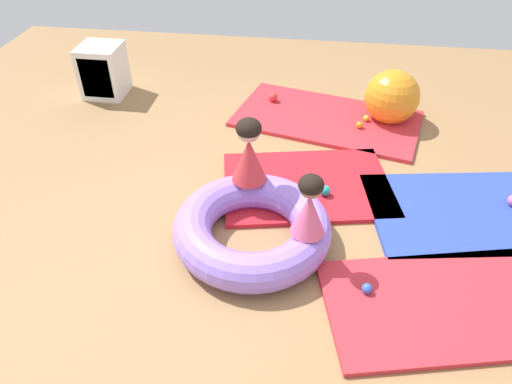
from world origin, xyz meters
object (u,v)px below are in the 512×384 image
at_px(child_in_red, 249,151).
at_px(play_ball_orange, 360,125).
at_px(play_ball_yellow, 366,118).
at_px(play_ball_teal, 325,191).
at_px(storage_cube, 103,71).
at_px(inflatable_cushion, 252,228).
at_px(child_in_pink, 309,206).
at_px(play_ball_red, 273,97).
at_px(play_ball_blue, 367,288).
at_px(exercise_ball_large, 392,97).

bearing_deg(child_in_red, play_ball_orange, -60.37).
height_order(child_in_red, play_ball_orange, child_in_red).
height_order(play_ball_yellow, play_ball_teal, play_ball_teal).
bearing_deg(storage_cube, inflatable_cushion, -47.20).
height_order(inflatable_cushion, child_in_pink, child_in_pink).
bearing_deg(play_ball_red, play_ball_orange, -25.94).
bearing_deg(play_ball_blue, play_ball_red, 109.31).
distance_m(child_in_red, exercise_ball_large, 2.00).
xyz_separation_m(play_ball_yellow, storage_cube, (-2.89, 0.28, 0.21)).
bearing_deg(play_ball_teal, play_ball_red, 110.87).
height_order(child_in_red, play_ball_yellow, child_in_red).
xyz_separation_m(child_in_pink, play_ball_teal, (0.12, 0.72, -0.42)).
bearing_deg(play_ball_red, child_in_pink, -78.20).
distance_m(play_ball_orange, exercise_ball_large, 0.44).
bearing_deg(play_ball_orange, inflatable_cushion, -115.96).
bearing_deg(child_in_pink, child_in_red, 43.01).
relative_size(exercise_ball_large, storage_cube, 0.98).
bearing_deg(child_in_pink, play_ball_red, 13.18).
xyz_separation_m(play_ball_orange, storage_cube, (-2.82, 0.43, 0.21)).
relative_size(play_ball_teal, exercise_ball_large, 0.16).
height_order(inflatable_cushion, play_ball_orange, inflatable_cushion).
height_order(play_ball_blue, exercise_ball_large, exercise_ball_large).
relative_size(child_in_red, play_ball_teal, 5.95).
xyz_separation_m(play_ball_yellow, exercise_ball_large, (0.23, 0.11, 0.20)).
height_order(inflatable_cushion, storage_cube, storage_cube).
relative_size(child_in_pink, storage_cube, 0.83).
bearing_deg(play_ball_red, play_ball_yellow, -16.68).
distance_m(child_in_red, play_ball_teal, 0.77).
height_order(child_in_pink, play_ball_teal, child_in_pink).
bearing_deg(inflatable_cushion, storage_cube, 132.80).
bearing_deg(play_ball_teal, play_ball_orange, 74.36).
xyz_separation_m(play_ball_orange, exercise_ball_large, (0.30, 0.26, 0.20)).
relative_size(play_ball_orange, play_ball_red, 0.69).
xyz_separation_m(play_ball_red, exercise_ball_large, (1.22, -0.19, 0.19)).
height_order(inflatable_cushion, child_in_red, child_in_red).
bearing_deg(exercise_ball_large, inflatable_cushion, -120.01).
xyz_separation_m(inflatable_cushion, play_ball_teal, (0.52, 0.59, -0.05)).
relative_size(play_ball_blue, play_ball_teal, 0.78).
distance_m(play_ball_orange, play_ball_blue, 2.12).
xyz_separation_m(child_in_red, play_ball_red, (-0.00, 1.75, -0.45)).
distance_m(child_in_pink, play_ball_teal, 0.84).
xyz_separation_m(exercise_ball_large, storage_cube, (-3.12, 0.17, 0.01)).
height_order(child_in_pink, exercise_ball_large, child_in_pink).
bearing_deg(exercise_ball_large, play_ball_teal, -114.10).
xyz_separation_m(inflatable_cushion, play_ball_orange, (0.84, 1.72, -0.07)).
bearing_deg(play_ball_red, inflatable_cushion, -87.81).
relative_size(play_ball_yellow, play_ball_blue, 0.91).
distance_m(play_ball_blue, storage_cube, 3.79).
xyz_separation_m(play_ball_orange, play_ball_red, (-0.92, 0.45, 0.02)).
xyz_separation_m(play_ball_orange, play_ball_blue, (-0.02, -2.12, 0.00)).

